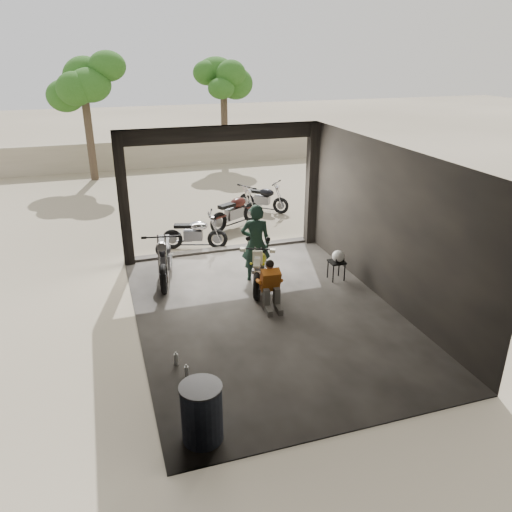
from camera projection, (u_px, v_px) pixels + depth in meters
ground at (267, 313)px, 9.91m from camera, size 80.00×80.00×0.00m
garage at (258, 244)px, 9.90m from camera, size 7.00×7.13×3.20m
boundary_wall at (164, 153)px, 21.98m from camera, size 18.00×0.30×1.20m
tree_left at (82, 74)px, 18.51m from camera, size 2.20×2.20×5.60m
tree_right at (223, 81)px, 21.63m from camera, size 2.20×2.20×5.00m
main_bike at (260, 263)px, 10.84m from camera, size 1.30×1.80×1.11m
left_bike at (164, 254)px, 11.17m from camera, size 1.06×1.94×1.24m
outside_bike_a at (195, 231)px, 12.93m from camera, size 1.60×1.03×1.00m
outside_bike_b at (235, 208)px, 14.50m from camera, size 1.82×1.44×1.15m
outside_bike_c at (263, 196)px, 15.92m from camera, size 1.53×1.46×1.01m
rider at (256, 243)px, 11.01m from camera, size 0.75×0.60×1.79m
mechanic at (272, 288)px, 9.88m from camera, size 0.56×0.72×0.98m
stool at (337, 264)px, 11.20m from camera, size 0.34×0.34×0.47m
helmet at (338, 256)px, 11.09m from camera, size 0.32×0.33×0.27m
oil_drum at (202, 414)px, 6.57m from camera, size 0.73×0.73×0.86m
sign_post at (323, 164)px, 14.33m from camera, size 0.88×0.08×2.63m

